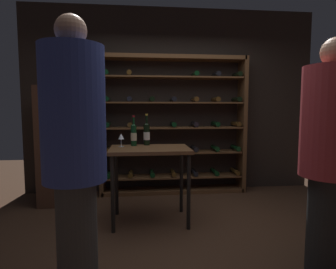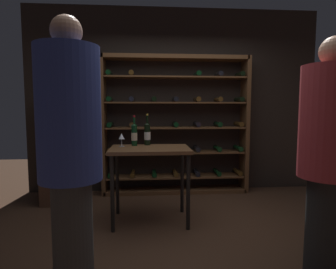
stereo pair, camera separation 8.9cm
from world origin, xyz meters
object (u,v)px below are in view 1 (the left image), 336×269
object	(u,v)px
display_cabinet	(55,146)
wine_rack	(174,126)
wine_bottle_green_slim	(134,135)
tasting_table	(150,158)
wine_glass_stemmed_center	(121,137)
person_guest_blue_shirt	(331,147)
person_bystander_red_print	(74,146)
wine_bottle_gold_foil	(147,134)

from	to	relation	value
display_cabinet	wine_rack	bearing A→B (deg)	13.24
wine_rack	wine_bottle_green_slim	size ratio (longest dim) A/B	6.16
tasting_table	wine_glass_stemmed_center	world-z (taller)	wine_glass_stemmed_center
tasting_table	wine_bottle_green_slim	xyz separation A→B (m)	(-0.19, 0.19, 0.26)
display_cabinet	wine_glass_stemmed_center	world-z (taller)	display_cabinet
wine_bottle_green_slim	person_guest_blue_shirt	bearing A→B (deg)	-41.59
wine_rack	wine_glass_stemmed_center	xyz separation A→B (m)	(-0.76, -1.02, -0.06)
person_guest_blue_shirt	display_cabinet	xyz separation A→B (m)	(-2.66, 1.94, -0.21)
person_bystander_red_print	wine_glass_stemmed_center	distance (m)	1.44
wine_rack	person_bystander_red_print	distance (m)	2.63
wine_rack	person_guest_blue_shirt	size ratio (longest dim) A/B	1.22
wine_rack	wine_bottle_gold_foil	world-z (taller)	wine_rack
person_bystander_red_print	wine_bottle_gold_foil	distance (m)	1.63
person_guest_blue_shirt	wine_bottle_gold_foil	xyz separation A→B (m)	(-1.41, 1.44, -0.01)
wine_rack	wine_bottle_green_slim	distance (m)	1.13
person_guest_blue_shirt	wine_bottle_gold_foil	bearing A→B (deg)	-155.63
wine_bottle_gold_foil	wine_glass_stemmed_center	size ratio (longest dim) A/B	2.45
person_bystander_red_print	wine_bottle_green_slim	bearing A→B (deg)	-65.69
wine_bottle_green_slim	wine_glass_stemmed_center	bearing A→B (deg)	-153.85
wine_glass_stemmed_center	person_guest_blue_shirt	bearing A→B (deg)	-37.54
person_guest_blue_shirt	wine_glass_stemmed_center	world-z (taller)	person_guest_blue_shirt
tasting_table	display_cabinet	distance (m)	1.48
wine_bottle_green_slim	wine_bottle_gold_foil	size ratio (longest dim) A/B	0.95
tasting_table	wine_bottle_gold_foil	distance (m)	0.35
wine_rack	display_cabinet	size ratio (longest dim) A/B	1.39
display_cabinet	wine_bottle_gold_foil	bearing A→B (deg)	-21.87
wine_rack	display_cabinet	distance (m)	1.76
tasting_table	wine_glass_stemmed_center	bearing A→B (deg)	160.35
tasting_table	person_bystander_red_print	xyz separation A→B (m)	(-0.57, -1.30, 0.32)
display_cabinet	wine_glass_stemmed_center	distance (m)	1.14
wine_rack	wine_glass_stemmed_center	world-z (taller)	wine_rack
person_guest_blue_shirt	wine_bottle_green_slim	size ratio (longest dim) A/B	5.07
wine_bottle_green_slim	wine_bottle_gold_foil	xyz separation A→B (m)	(0.16, 0.05, 0.00)
person_bystander_red_print	wine_bottle_green_slim	world-z (taller)	person_bystander_red_print
wine_rack	wine_bottle_green_slim	world-z (taller)	wine_rack
wine_bottle_green_slim	wine_glass_stemmed_center	world-z (taller)	wine_bottle_green_slim
person_bystander_red_print	display_cabinet	distance (m)	2.18
person_bystander_red_print	person_guest_blue_shirt	bearing A→B (deg)	-138.61
display_cabinet	wine_bottle_gold_foil	distance (m)	1.36
wine_rack	display_cabinet	bearing A→B (deg)	-166.76
wine_bottle_gold_foil	person_bystander_red_print	bearing A→B (deg)	-109.22
tasting_table	wine_bottle_gold_foil	xyz separation A→B (m)	(-0.03, 0.24, 0.26)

